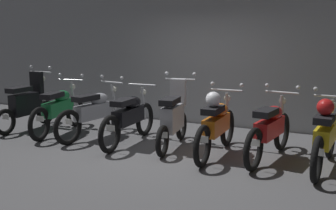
{
  "coord_description": "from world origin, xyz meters",
  "views": [
    {
      "loc": [
        2.82,
        -6.1,
        2.01
      ],
      "look_at": [
        -0.1,
        0.28,
        0.75
      ],
      "focal_mm": 43.76,
      "sensor_mm": 36.0,
      "label": 1
    }
  ],
  "objects_px": {
    "motorbike_slot_3": "(129,117)",
    "motorbike_slot_5": "(216,124)",
    "motorbike_slot_6": "(270,129)",
    "motorbike_slot_0": "(27,104)",
    "motorbike_slot_2": "(94,112)",
    "motorbike_slot_7": "(325,134)",
    "motorbike_slot_4": "(173,118)",
    "motorbike_slot_1": "(59,109)"
  },
  "relations": [
    {
      "from": "motorbike_slot_1",
      "to": "motorbike_slot_2",
      "type": "relative_size",
      "value": 1.0
    },
    {
      "from": "motorbike_slot_1",
      "to": "motorbike_slot_2",
      "type": "distance_m",
      "value": 0.84
    },
    {
      "from": "motorbike_slot_2",
      "to": "motorbike_slot_4",
      "type": "xyz_separation_m",
      "value": [
        1.65,
        0.0,
        0.04
      ]
    },
    {
      "from": "motorbike_slot_4",
      "to": "motorbike_slot_0",
      "type": "bearing_deg",
      "value": -179.95
    },
    {
      "from": "motorbike_slot_6",
      "to": "motorbike_slot_2",
      "type": "bearing_deg",
      "value": 179.95
    },
    {
      "from": "motorbike_slot_1",
      "to": "motorbike_slot_3",
      "type": "relative_size",
      "value": 1.0
    },
    {
      "from": "motorbike_slot_2",
      "to": "motorbike_slot_3",
      "type": "bearing_deg",
      "value": -7.06
    },
    {
      "from": "motorbike_slot_5",
      "to": "motorbike_slot_7",
      "type": "distance_m",
      "value": 1.66
    },
    {
      "from": "motorbike_slot_4",
      "to": "motorbike_slot_6",
      "type": "bearing_deg",
      "value": -0.16
    },
    {
      "from": "motorbike_slot_0",
      "to": "motorbike_slot_7",
      "type": "height_order",
      "value": "motorbike_slot_0"
    },
    {
      "from": "motorbike_slot_3",
      "to": "motorbike_slot_6",
      "type": "bearing_deg",
      "value": 2.28
    },
    {
      "from": "motorbike_slot_5",
      "to": "motorbike_slot_2",
      "type": "bearing_deg",
      "value": 176.56
    },
    {
      "from": "motorbike_slot_7",
      "to": "motorbike_slot_3",
      "type": "bearing_deg",
      "value": 179.45
    },
    {
      "from": "motorbike_slot_6",
      "to": "motorbike_slot_7",
      "type": "relative_size",
      "value": 1.0
    },
    {
      "from": "motorbike_slot_0",
      "to": "motorbike_slot_7",
      "type": "distance_m",
      "value": 5.82
    },
    {
      "from": "motorbike_slot_7",
      "to": "motorbike_slot_1",
      "type": "bearing_deg",
      "value": 178.62
    },
    {
      "from": "motorbike_slot_1",
      "to": "motorbike_slot_0",
      "type": "bearing_deg",
      "value": 179.12
    },
    {
      "from": "motorbike_slot_5",
      "to": "motorbike_slot_7",
      "type": "height_order",
      "value": "same"
    },
    {
      "from": "motorbike_slot_4",
      "to": "motorbike_slot_6",
      "type": "xyz_separation_m",
      "value": [
        1.67,
        -0.0,
        -0.04
      ]
    },
    {
      "from": "motorbike_slot_0",
      "to": "motorbike_slot_2",
      "type": "bearing_deg",
      "value": 0.03
    },
    {
      "from": "motorbike_slot_4",
      "to": "motorbike_slot_7",
      "type": "distance_m",
      "value": 2.5
    },
    {
      "from": "motorbike_slot_3",
      "to": "motorbike_slot_4",
      "type": "distance_m",
      "value": 0.83
    },
    {
      "from": "motorbike_slot_4",
      "to": "motorbike_slot_6",
      "type": "height_order",
      "value": "motorbike_slot_4"
    },
    {
      "from": "motorbike_slot_2",
      "to": "motorbike_slot_6",
      "type": "bearing_deg",
      "value": -0.05
    },
    {
      "from": "motorbike_slot_0",
      "to": "motorbike_slot_2",
      "type": "xyz_separation_m",
      "value": [
        1.67,
        0.0,
        -0.04
      ]
    },
    {
      "from": "motorbike_slot_1",
      "to": "motorbike_slot_4",
      "type": "relative_size",
      "value": 1.16
    },
    {
      "from": "motorbike_slot_0",
      "to": "motorbike_slot_5",
      "type": "bearing_deg",
      "value": -2.05
    },
    {
      "from": "motorbike_slot_1",
      "to": "motorbike_slot_4",
      "type": "xyz_separation_m",
      "value": [
        2.49,
        0.02,
        0.04
      ]
    },
    {
      "from": "motorbike_slot_1",
      "to": "motorbike_slot_6",
      "type": "bearing_deg",
      "value": 0.15
    },
    {
      "from": "motorbike_slot_3",
      "to": "motorbike_slot_4",
      "type": "xyz_separation_m",
      "value": [
        0.83,
        0.1,
        0.04
      ]
    },
    {
      "from": "motorbike_slot_3",
      "to": "motorbike_slot_5",
      "type": "distance_m",
      "value": 1.66
    },
    {
      "from": "motorbike_slot_2",
      "to": "motorbike_slot_6",
      "type": "height_order",
      "value": "same"
    },
    {
      "from": "motorbike_slot_2",
      "to": "motorbike_slot_5",
      "type": "distance_m",
      "value": 2.49
    },
    {
      "from": "motorbike_slot_3",
      "to": "motorbike_slot_6",
      "type": "distance_m",
      "value": 2.5
    },
    {
      "from": "motorbike_slot_1",
      "to": "motorbike_slot_5",
      "type": "xyz_separation_m",
      "value": [
        3.33,
        -0.14,
        0.04
      ]
    },
    {
      "from": "motorbike_slot_5",
      "to": "motorbike_slot_6",
      "type": "bearing_deg",
      "value": 9.97
    },
    {
      "from": "motorbike_slot_4",
      "to": "motorbike_slot_2",
      "type": "bearing_deg",
      "value": -179.93
    },
    {
      "from": "motorbike_slot_3",
      "to": "motorbike_slot_4",
      "type": "height_order",
      "value": "motorbike_slot_4"
    },
    {
      "from": "motorbike_slot_2",
      "to": "motorbike_slot_0",
      "type": "bearing_deg",
      "value": -179.97
    },
    {
      "from": "motorbike_slot_3",
      "to": "motorbike_slot_7",
      "type": "xyz_separation_m",
      "value": [
        3.33,
        -0.03,
        0.04
      ]
    },
    {
      "from": "motorbike_slot_1",
      "to": "motorbike_slot_7",
      "type": "xyz_separation_m",
      "value": [
        4.99,
        -0.12,
        0.04
      ]
    },
    {
      "from": "motorbike_slot_1",
      "to": "motorbike_slot_2",
      "type": "bearing_deg",
      "value": 0.94
    }
  ]
}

